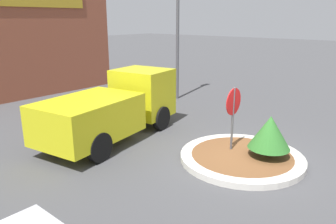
# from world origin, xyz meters

# --- Properties ---
(ground_plane) EXTENTS (120.00, 120.00, 0.00)m
(ground_plane) POSITION_xyz_m (0.00, 0.00, 0.00)
(ground_plane) COLOR #474749
(traffic_island) EXTENTS (3.67, 3.67, 0.18)m
(traffic_island) POSITION_xyz_m (0.00, 0.00, 0.09)
(traffic_island) COLOR beige
(traffic_island) RESTS_ON ground_plane
(stop_sign) EXTENTS (0.83, 0.07, 2.15)m
(stop_sign) POSITION_xyz_m (0.18, 0.47, 1.50)
(stop_sign) COLOR #4C4C51
(stop_sign) RESTS_ON ground_plane
(island_shrub) EXTENTS (1.22, 1.22, 1.24)m
(island_shrub) POSITION_xyz_m (0.38, -0.65, 0.94)
(island_shrub) COLOR brown
(island_shrub) RESTS_ON traffic_island
(utility_truck) EXTENTS (5.76, 2.88, 2.22)m
(utility_truck) POSITION_xyz_m (-1.11, 4.43, 1.12)
(utility_truck) COLOR gold
(utility_truck) RESTS_ON ground_plane
(light_pole) EXTENTS (0.70, 0.30, 7.35)m
(light_pole) POSITION_xyz_m (4.92, 6.40, 4.24)
(light_pole) COLOR #4C4C51
(light_pole) RESTS_ON ground_plane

